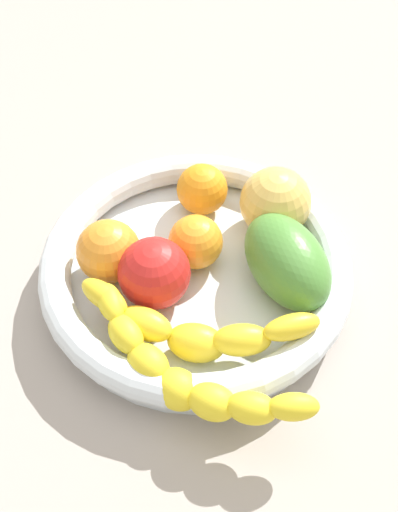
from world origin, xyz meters
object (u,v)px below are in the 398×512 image
object	(u,v)px
orange_mid_right	(112,251)
apple_yellow	(279,202)
banana_draped_right	(188,375)
mango_green	(290,261)
orange_front	(203,242)
banana_draped_left	(197,330)
orange_mid_left	(205,189)
tomato_red	(158,273)
fruit_bowl	(199,270)

from	to	relation	value
orange_mid_right	apple_yellow	world-z (taller)	apple_yellow
banana_draped_right	orange_mid_right	distance (cm)	15.32
mango_green	orange_front	bearing A→B (deg)	-20.61
orange_front	banana_draped_left	bearing A→B (deg)	86.55
orange_mid_left	apple_yellow	distance (cm)	8.13
banana_draped_left	banana_draped_right	distance (cm)	4.61
orange_mid_right	mango_green	distance (cm)	17.32
orange_front	mango_green	bearing A→B (deg)	159.39
banana_draped_left	orange_mid_right	bearing A→B (deg)	-46.98
tomato_red	apple_yellow	bearing A→B (deg)	-143.65
banana_draped_left	banana_draped_right	xyz separation A→B (cm)	(0.82, 4.54, -0.00)
orange_mid_right	tomato_red	xyz separation A→B (cm)	(-4.57, 2.96, 0.30)
fruit_bowl	mango_green	xyz separation A→B (cm)	(-8.74, 1.12, 2.74)
orange_mid_right	apple_yellow	xyz separation A→B (cm)	(-16.75, -6.00, 0.53)
fruit_bowl	banana_draped_right	xyz separation A→B (cm)	(1.06, 12.88, 2.00)
banana_draped_left	tomato_red	bearing A→B (deg)	-57.94
orange_mid_left	apple_yellow	bearing A→B (deg)	158.70
orange_front	banana_draped_right	bearing A→B (deg)	84.46
fruit_bowl	mango_green	size ratio (longest dim) A/B	2.72
orange_front	orange_mid_left	size ratio (longest dim) A/B	1.00
fruit_bowl	mango_green	world-z (taller)	mango_green
banana_draped_left	apple_yellow	world-z (taller)	apple_yellow
banana_draped_right	orange_mid_right	bearing A→B (deg)	-60.94
banana_draped_right	mango_green	distance (cm)	15.32
orange_mid_right	fruit_bowl	bearing A→B (deg)	176.59
fruit_bowl	orange_front	size ratio (longest dim) A/B	5.62
banana_draped_right	apple_yellow	distance (cm)	21.52
orange_front	mango_green	distance (cm)	8.96
orange_front	orange_mid_left	world-z (taller)	same
banana_draped_left	orange_front	bearing A→B (deg)	-93.45
banana_draped_left	mango_green	xyz separation A→B (cm)	(-8.98, -7.22, 0.73)
banana_draped_right	orange_front	size ratio (longest dim) A/B	3.55
banana_draped_left	orange_mid_right	size ratio (longest dim) A/B	3.53
orange_front	tomato_red	distance (cm)	6.26
fruit_bowl	orange_mid_right	xyz separation A→B (cm)	(8.50, -0.51, 2.44)
fruit_bowl	tomato_red	size ratio (longest dim) A/B	4.45
tomato_red	orange_mid_right	bearing A→B (deg)	-32.95
mango_green	banana_draped_right	bearing A→B (deg)	50.18
orange_mid_left	tomato_red	bearing A→B (deg)	68.59
fruit_bowl	orange_mid_right	bearing A→B (deg)	-3.41
orange_mid_right	mango_green	world-z (taller)	mango_green
banana_draped_right	orange_mid_left	xyz separation A→B (cm)	(-1.80, -22.31, 0.01)
fruit_bowl	orange_mid_left	world-z (taller)	orange_mid_left
banana_draped_right	fruit_bowl	bearing A→B (deg)	-94.70
banana_draped_right	apple_yellow	bearing A→B (deg)	-115.66
apple_yellow	fruit_bowl	bearing A→B (deg)	38.24
orange_front	tomato_red	world-z (taller)	tomato_red
orange_mid_right	banana_draped_right	bearing A→B (deg)	119.06
mango_green	orange_mid_right	bearing A→B (deg)	-5.40
banana_draped_left	banana_draped_right	size ratio (longest dim) A/B	1.15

